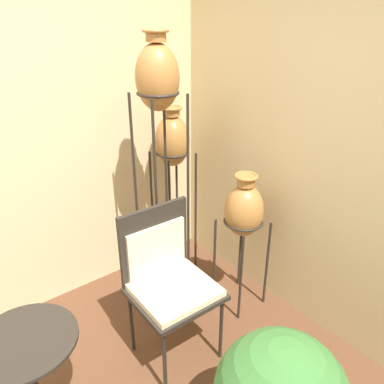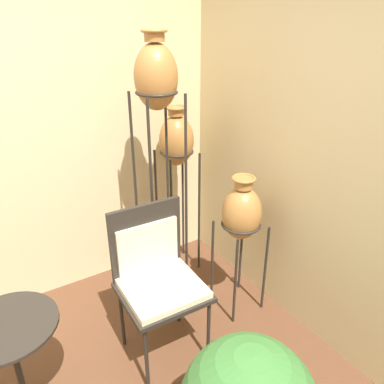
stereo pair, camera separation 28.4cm
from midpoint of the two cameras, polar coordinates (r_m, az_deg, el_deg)
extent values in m
cube|color=beige|center=(2.37, 22.26, 4.78)|extent=(0.06, 7.27, 2.70)
cylinder|color=#28231E|center=(2.63, -8.42, -4.20)|extent=(0.02, 0.02, 1.65)
cylinder|color=#28231E|center=(2.75, -3.54, -2.49)|extent=(0.02, 0.02, 1.65)
cylinder|color=#28231E|center=(2.84, -11.29, -2.05)|extent=(0.02, 0.02, 1.65)
cylinder|color=#28231E|center=(2.96, -6.63, -0.56)|extent=(0.02, 0.02, 1.65)
torus|color=#28231E|center=(2.52, -8.54, 14.66)|extent=(0.28, 0.28, 0.02)
ellipsoid|color=#A87038|center=(2.51, -8.69, 16.80)|extent=(0.29, 0.29, 0.43)
cylinder|color=#A87038|center=(2.49, -9.07, 22.36)|extent=(0.13, 0.13, 0.06)
torus|color=#A87038|center=(2.49, -9.13, 23.08)|extent=(0.17, 0.17, 0.02)
cylinder|color=#28231E|center=(3.10, -5.94, -4.90)|extent=(0.02, 0.02, 1.11)
cylinder|color=#28231E|center=(3.24, -1.96, -3.43)|extent=(0.02, 0.02, 1.11)
cylinder|color=#28231E|center=(3.31, -8.51, -3.06)|extent=(0.02, 0.02, 1.11)
cylinder|color=#28231E|center=(3.43, -4.66, -1.75)|extent=(0.02, 0.02, 1.11)
torus|color=#28231E|center=(3.04, -5.68, 6.00)|extent=(0.28, 0.28, 0.02)
ellipsoid|color=#A87038|center=(3.01, -5.75, 7.66)|extent=(0.28, 0.28, 0.41)
cylinder|color=#A87038|center=(2.95, -5.95, 12.02)|extent=(0.13, 0.13, 0.06)
torus|color=#A87038|center=(2.95, -5.98, 12.59)|extent=(0.16, 0.16, 0.02)
cylinder|color=#28231E|center=(2.80, 4.50, -13.17)|extent=(0.02, 0.02, 0.74)
cylinder|color=#28231E|center=(2.97, 8.64, -10.91)|extent=(0.02, 0.02, 0.74)
cylinder|color=#28231E|center=(2.97, 0.67, -10.54)|extent=(0.02, 0.02, 0.74)
cylinder|color=#28231E|center=(3.13, 4.78, -8.58)|extent=(0.02, 0.02, 0.74)
torus|color=#28231E|center=(2.77, 4.91, -4.55)|extent=(0.29, 0.29, 0.02)
ellipsoid|color=#A87038|center=(2.72, 4.98, -2.91)|extent=(0.29, 0.29, 0.40)
cylinder|color=#A87038|center=(2.62, 5.17, 1.65)|extent=(0.13, 0.13, 0.07)
torus|color=#A87038|center=(2.61, 5.20, 2.36)|extent=(0.17, 0.17, 0.02)
cylinder|color=#28231E|center=(2.44, -7.86, -24.50)|extent=(0.02, 0.02, 0.50)
cylinder|color=#28231E|center=(2.60, 1.14, -20.26)|extent=(0.02, 0.02, 0.50)
cylinder|color=#28231E|center=(2.70, -12.39, -18.89)|extent=(0.02, 0.02, 0.50)
cylinder|color=#28231E|center=(2.85, -4.11, -15.54)|extent=(0.02, 0.02, 0.50)
cube|color=#28231E|center=(2.46, -6.06, -15.31)|extent=(0.53, 0.50, 0.03)
cube|color=beige|center=(2.44, -6.09, -14.69)|extent=(0.49, 0.46, 0.04)
cube|color=#28231E|center=(2.46, -9.09, -7.66)|extent=(0.49, 0.05, 0.51)
cube|color=beige|center=(2.47, -8.71, -8.94)|extent=(0.42, 0.04, 0.36)
cylinder|color=#28231E|center=(2.19, -27.95, -19.61)|extent=(0.52, 0.52, 0.02)
camera|label=1|loc=(0.14, -92.86, -1.34)|focal=35.00mm
camera|label=2|loc=(0.14, 87.14, 1.34)|focal=35.00mm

